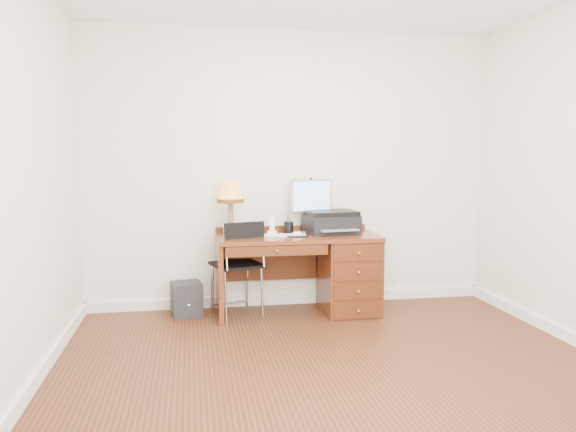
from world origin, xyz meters
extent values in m
plane|color=#3C1C0D|center=(0.00, 0.00, 0.00)|extent=(4.00, 4.00, 0.00)
plane|color=silver|center=(0.00, 1.75, 1.35)|extent=(4.00, 0.00, 4.00)
plane|color=silver|center=(-2.00, 0.00, 1.35)|extent=(0.00, 3.50, 3.50)
cube|color=white|center=(0.00, 1.74, 0.05)|extent=(4.00, 0.03, 0.10)
cube|color=white|center=(-1.99, 0.00, 0.05)|extent=(0.03, 3.50, 0.10)
cube|color=maroon|center=(0.00, 1.40, 0.73)|extent=(1.50, 0.65, 0.04)
cube|color=maroon|center=(0.50, 1.40, 0.35)|extent=(0.50, 0.61, 0.71)
cube|color=maroon|center=(-0.73, 1.40, 0.35)|extent=(0.04, 0.61, 0.71)
cube|color=#522310|center=(-0.24, 1.69, 0.46)|extent=(0.96, 0.03, 0.39)
cube|color=#522310|center=(-0.24, 1.09, 0.66)|extent=(0.91, 0.03, 0.09)
sphere|color=#BF8C3F|center=(0.50, 1.06, 0.35)|extent=(0.03, 0.03, 0.03)
cube|color=silver|center=(0.18, 1.60, 0.76)|extent=(0.23, 0.19, 0.01)
cube|color=silver|center=(0.18, 1.64, 0.84)|extent=(0.05, 0.04, 0.16)
cube|color=silver|center=(0.18, 1.62, 1.10)|extent=(0.43, 0.16, 0.32)
cube|color=#4C8CF2|center=(0.18, 1.60, 1.10)|extent=(0.39, 0.12, 0.28)
cube|color=white|center=(-0.13, 1.37, 0.76)|extent=(0.39, 0.12, 0.01)
cylinder|color=black|center=(-0.01, 1.34, 0.75)|extent=(0.21, 0.21, 0.01)
ellipsoid|color=white|center=(-0.01, 1.34, 0.77)|extent=(0.10, 0.06, 0.04)
cube|color=black|center=(0.35, 1.49, 0.84)|extent=(0.52, 0.43, 0.17)
cube|color=black|center=(0.35, 1.49, 0.94)|extent=(0.50, 0.41, 0.04)
cylinder|color=black|center=(-0.61, 1.50, 0.76)|extent=(0.10, 0.10, 0.02)
cone|color=#986D48|center=(-0.61, 1.50, 0.92)|extent=(0.07, 0.07, 0.30)
cone|color=gold|center=(-0.61, 1.50, 1.17)|extent=(0.25, 0.25, 0.19)
cylinder|color=#593814|center=(-0.61, 1.50, 1.07)|extent=(0.25, 0.25, 0.04)
cube|color=white|center=(-0.23, 1.45, 0.77)|extent=(0.09, 0.09, 0.04)
cube|color=white|center=(-0.23, 1.45, 0.86)|extent=(0.05, 0.06, 0.14)
cylinder|color=black|center=(-0.06, 1.54, 0.81)|extent=(0.09, 0.09, 0.11)
cube|color=black|center=(-0.57, 1.47, 0.47)|extent=(0.52, 0.52, 0.03)
cube|color=black|center=(-0.57, 1.27, 0.77)|extent=(0.37, 0.13, 0.25)
cylinder|color=silver|center=(-0.75, 1.65, 0.24)|extent=(0.02, 0.02, 0.47)
cylinder|color=silver|center=(-0.39, 1.65, 0.24)|extent=(0.02, 0.02, 0.47)
cylinder|color=silver|center=(-0.75, 1.29, 0.24)|extent=(0.02, 0.02, 0.47)
cylinder|color=silver|center=(-0.39, 1.29, 0.24)|extent=(0.02, 0.02, 0.47)
cylinder|color=silver|center=(-0.75, 1.27, 0.69)|extent=(0.02, 0.02, 0.42)
cylinder|color=silver|center=(-0.39, 1.27, 0.69)|extent=(0.02, 0.02, 0.42)
cube|color=black|center=(-1.04, 1.50, 0.16)|extent=(0.31, 0.31, 0.31)
camera|label=1|loc=(-0.98, -3.71, 1.50)|focal=35.00mm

